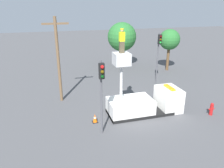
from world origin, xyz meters
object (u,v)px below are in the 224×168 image
at_px(bucket_truck, 144,102).
at_px(tree_right_bg, 170,40).
at_px(worker, 122,41).
at_px(tree_left_bg, 122,37).
at_px(traffic_light_across, 159,49).
at_px(traffic_cone_rear, 95,118).
at_px(traffic_light_pole, 102,84).
at_px(fire_hydrant, 211,109).
at_px(utility_pole, 58,57).

height_order(bucket_truck, tree_right_bg, tree_right_bg).
bearing_deg(worker, tree_left_bg, 71.44).
height_order(traffic_light_across, traffic_cone_rear, traffic_light_across).
xyz_separation_m(traffic_light_across, tree_right_bg, (3.95, 4.65, 0.08)).
bearing_deg(traffic_light_pole, worker, 46.49).
xyz_separation_m(tree_left_bg, tree_right_bg, (5.40, -3.38, -0.13)).
relative_size(fire_hydrant, traffic_cone_rear, 1.52).
bearing_deg(worker, traffic_light_pole, -133.51).
relative_size(traffic_light_pole, tree_left_bg, 0.84).
distance_m(bucket_truck, fire_hydrant, 5.45).
bearing_deg(tree_right_bg, traffic_cone_rear, -138.19).
bearing_deg(traffic_light_across, fire_hydrant, -82.99).
bearing_deg(tree_right_bg, traffic_light_across, -130.30).
relative_size(worker, utility_pole, 0.23).
height_order(traffic_light_pole, tree_right_bg, tree_right_bg).
relative_size(traffic_light_across, tree_right_bg, 1.04).
height_order(traffic_light_pole, tree_left_bg, tree_left_bg).
height_order(traffic_light_across, tree_right_bg, traffic_light_across).
height_order(worker, traffic_light_across, worker).
xyz_separation_m(bucket_truck, traffic_cone_rear, (-4.20, -0.45, -0.60)).
distance_m(worker, traffic_light_across, 8.74).
distance_m(fire_hydrant, tree_right_bg, 13.28).
xyz_separation_m(traffic_light_across, traffic_cone_rear, (-8.34, -6.34, -3.67)).
distance_m(worker, traffic_light_pole, 3.76).
bearing_deg(bucket_truck, tree_right_bg, 52.50).
xyz_separation_m(bucket_truck, traffic_light_pole, (-4.03, -2.15, 2.77)).
bearing_deg(fire_hydrant, tree_left_bg, 98.67).
bearing_deg(fire_hydrant, utility_pole, 151.40).
height_order(bucket_truck, traffic_light_pole, traffic_light_pole).
height_order(traffic_light_pole, traffic_cone_rear, traffic_light_pole).
bearing_deg(traffic_cone_rear, tree_right_bg, 41.81).
xyz_separation_m(traffic_cone_rear, tree_left_bg, (6.88, 14.38, 3.88)).
xyz_separation_m(worker, traffic_light_across, (6.13, 5.89, -2.02)).
height_order(fire_hydrant, utility_pole, utility_pole).
bearing_deg(tree_left_bg, fire_hydrant, -81.33).
relative_size(bucket_truck, traffic_cone_rear, 8.72).
bearing_deg(worker, bucket_truck, 0.00).
relative_size(fire_hydrant, tree_right_bg, 0.19).
height_order(traffic_light_pole, traffic_light_across, traffic_light_across).
distance_m(traffic_light_across, tree_left_bg, 8.17).
relative_size(traffic_light_pole, tree_right_bg, 0.96).
distance_m(traffic_light_pole, traffic_light_across, 11.46).
bearing_deg(traffic_light_across, tree_left_bg, 100.27).
distance_m(bucket_truck, tree_right_bg, 13.65).
height_order(bucket_truck, utility_pole, utility_pole).
bearing_deg(utility_pole, traffic_cone_rear, -65.65).
height_order(worker, fire_hydrant, worker).
xyz_separation_m(bucket_truck, worker, (-1.99, 0.00, 5.09)).
relative_size(tree_left_bg, tree_right_bg, 1.13).
relative_size(traffic_light_across, traffic_cone_rear, 8.16).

